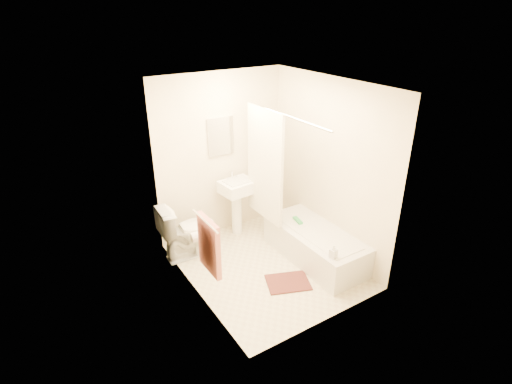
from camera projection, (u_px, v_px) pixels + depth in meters
floor at (266, 266)px, 5.37m from camera, size 2.40×2.40×0.00m
ceiling at (268, 84)px, 4.35m from camera, size 2.40×2.40×0.00m
wall_back at (221, 156)px, 5.77m from camera, size 2.00×0.02×2.40m
wall_left at (191, 204)px, 4.37m from camera, size 0.02×2.40×2.40m
wall_right at (329, 168)px, 5.34m from camera, size 0.02×2.40×2.40m
mirror at (221, 136)px, 5.63m from camera, size 0.40×0.03×0.55m
curtain_rod at (284, 115)px, 4.74m from camera, size 0.03×1.70×0.03m
shower_curtain at (265, 166)px, 5.38m from camera, size 0.04×0.80×1.55m
towel_bar at (205, 221)px, 4.24m from camera, size 0.02×0.60×0.02m
towel at (209, 246)px, 4.39m from camera, size 0.06×0.45×0.66m
toilet_paper at (196, 237)px, 4.71m from camera, size 0.11×0.12×0.12m
toilet at (188, 231)px, 5.45m from camera, size 0.81×0.47×0.77m
sink at (237, 205)px, 5.95m from camera, size 0.52×0.43×0.95m
bathtub at (315, 245)px, 5.45m from camera, size 0.66×1.52×0.43m
bath_mat at (288, 282)px, 5.03m from camera, size 0.64×0.57×0.02m
soap_bottle at (333, 252)px, 4.76m from camera, size 0.09×0.10×0.17m
scrub_brush at (298, 221)px, 5.58m from camera, size 0.10×0.21×0.04m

